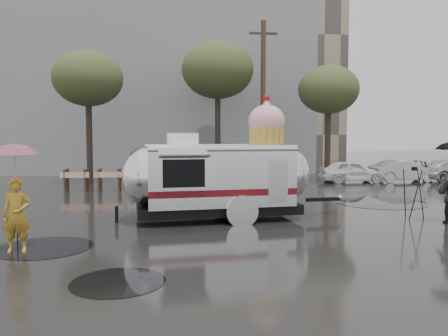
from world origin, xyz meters
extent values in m
plane|color=black|center=(0.00, 0.00, 0.00)|extent=(120.00, 120.00, 0.00)
cylinder|color=black|center=(-5.42, -0.65, 0.01)|extent=(2.11, 2.11, 0.01)
cylinder|color=black|center=(-3.47, -3.21, 0.01)|extent=(1.63, 1.63, 0.01)
cylinder|color=black|center=(5.20, 4.90, 0.01)|extent=(3.36, 3.36, 0.01)
cube|color=slate|center=(-4.00, 24.00, 6.50)|extent=(22.00, 12.00, 13.00)
cylinder|color=#473323|center=(2.50, 14.00, 4.50)|extent=(0.28, 0.28, 9.00)
cube|color=#473323|center=(2.50, 14.00, 8.30)|extent=(1.60, 0.12, 0.12)
cylinder|color=#382D26|center=(-7.00, 13.00, 2.93)|extent=(0.32, 0.32, 5.85)
ellipsoid|color=#374120|center=(-7.00, 13.00, 5.52)|extent=(3.64, 3.64, 2.86)
cylinder|color=#382D26|center=(0.00, 15.00, 3.38)|extent=(0.32, 0.32, 6.75)
ellipsoid|color=#374120|center=(0.00, 15.00, 6.38)|extent=(4.20, 4.20, 3.30)
cylinder|color=#382D26|center=(6.00, 13.00, 2.70)|extent=(0.32, 0.32, 5.40)
ellipsoid|color=#374120|center=(6.00, 13.00, 5.10)|extent=(3.36, 3.36, 2.64)
cube|color=#473323|center=(-7.50, 10.00, 0.50)|extent=(0.08, 0.80, 1.00)
cube|color=#473323|center=(-6.60, 10.00, 0.50)|extent=(0.08, 0.80, 1.00)
cube|color=#E5590C|center=(-7.05, 9.62, 0.75)|extent=(1.30, 0.04, 0.25)
cube|color=#473323|center=(-6.00, 10.00, 0.50)|extent=(0.08, 0.80, 1.00)
cube|color=#473323|center=(-5.10, 10.00, 0.50)|extent=(0.08, 0.80, 1.00)
cube|color=#E5590C|center=(-5.55, 9.62, 0.75)|extent=(1.30, 0.04, 0.25)
cube|color=#473323|center=(-4.50, 10.00, 0.50)|extent=(0.08, 0.80, 1.00)
cube|color=#473323|center=(-3.60, 10.00, 0.50)|extent=(0.08, 0.80, 1.00)
cube|color=#E5590C|center=(-4.05, 9.62, 0.75)|extent=(1.30, 0.04, 0.25)
imported|color=silver|center=(7.00, 12.00, 0.70)|extent=(4.00, 1.80, 1.40)
imported|color=#B2B2B7|center=(10.00, 12.00, 0.70)|extent=(4.00, 1.80, 1.40)
cube|color=silver|center=(-1.22, 2.40, 1.35)|extent=(4.45, 2.65, 1.73)
ellipsoid|color=silver|center=(0.89, 2.62, 1.35)|extent=(1.67, 2.36, 1.73)
ellipsoid|color=silver|center=(-3.33, 2.18, 1.35)|extent=(1.67, 2.36, 1.73)
cube|color=black|center=(-1.22, 2.40, 0.34)|extent=(4.99, 2.42, 0.29)
cylinder|color=black|center=(-0.64, 1.46, 0.34)|extent=(0.69, 0.28, 0.67)
cylinder|color=black|center=(-0.85, 3.44, 0.34)|extent=(0.69, 0.28, 0.67)
cylinder|color=silver|center=(-0.62, 1.33, 0.39)|extent=(0.93, 0.19, 0.93)
cube|color=black|center=(2.23, 2.76, 0.48)|extent=(1.16, 0.24, 0.12)
sphere|color=silver|center=(2.80, 2.83, 0.53)|extent=(0.17, 0.17, 0.15)
cylinder|color=black|center=(-4.19, 2.09, 0.24)|extent=(0.11, 0.11, 0.48)
cube|color=#570B12|center=(-1.11, 1.30, 0.92)|extent=(4.22, 0.48, 0.19)
cube|color=#570B12|center=(-1.34, 3.50, 0.92)|extent=(4.22, 0.48, 0.19)
cube|color=black|center=(-2.25, 1.17, 1.49)|extent=(1.15, 0.15, 0.77)
cube|color=#9D9691|center=(-2.23, 0.94, 1.98)|extent=(1.39, 0.62, 0.14)
cube|color=silver|center=(0.43, 1.45, 1.20)|extent=(0.58, 0.09, 1.25)
cube|color=white|center=(-2.28, 2.29, 2.41)|extent=(0.93, 0.71, 0.37)
cylinder|color=gold|center=(0.31, 2.56, 2.51)|extent=(1.10, 1.10, 0.58)
ellipsoid|color=#FAA3B4|center=(0.31, 2.56, 2.97)|extent=(1.23, 1.23, 1.00)
cone|color=#FAA3B4|center=(0.31, 2.56, 3.47)|extent=(0.53, 0.53, 0.39)
sphere|color=red|center=(0.31, 2.56, 3.68)|extent=(0.21, 0.21, 0.19)
imported|color=#C08D26|center=(-5.90, -0.94, 0.80)|extent=(0.61, 0.43, 1.61)
imported|color=pink|center=(-5.90, -0.94, 1.97)|extent=(1.22, 1.22, 0.83)
cylinder|color=black|center=(-5.90, -0.94, 0.83)|extent=(0.02, 0.02, 1.65)
cylinder|color=black|center=(4.97, 1.82, 0.75)|extent=(0.10, 0.34, 1.52)
cylinder|color=black|center=(4.53, 1.96, 0.75)|extent=(0.26, 0.25, 1.52)
cylinder|color=black|center=(4.63, 1.51, 0.75)|extent=(0.34, 0.13, 1.52)
cube|color=black|center=(4.71, 1.76, 1.52)|extent=(0.15, 0.13, 0.11)
camera|label=1|loc=(-2.47, -10.68, 2.50)|focal=35.00mm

